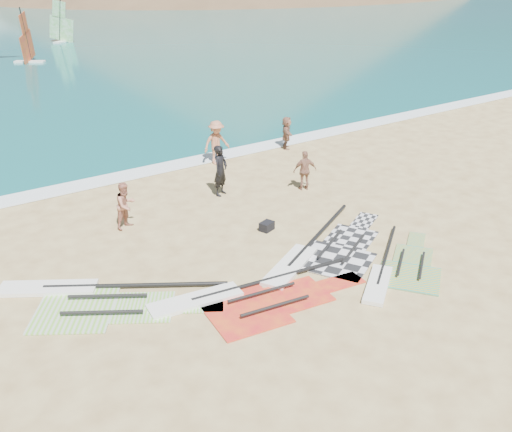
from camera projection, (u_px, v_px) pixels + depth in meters
ground at (350, 296)px, 15.54m from camera, size 300.00×300.00×0.00m
surf_line at (152, 171)px, 24.70m from camera, size 300.00×1.20×0.04m
rig_grey at (322, 252)px, 17.73m from camera, size 6.25×4.23×0.20m
rig_green at (90, 298)px, 15.35m from camera, size 5.53×4.78×0.20m
rig_orange at (397, 271)px, 16.66m from camera, size 4.72×3.65×0.19m
rig_red at (245, 299)px, 15.31m from camera, size 6.07×2.78×0.20m
gear_bag_near at (267, 226)px, 19.24m from camera, size 0.56×0.47×0.30m
person_wetsuit at (221, 171)px, 21.81m from camera, size 0.86×0.76×1.98m
beachgoer_left at (126, 205)px, 19.19m from camera, size 0.96×0.86×1.63m
beachgoer_mid at (216, 143)px, 25.18m from camera, size 1.27×0.73×1.96m
beachgoer_back at (305, 170)px, 22.39m from camera, size 1.01×0.72×1.60m
beachgoer_right at (286, 133)px, 27.34m from camera, size 1.18×1.46×1.56m
windsurfer_centre at (27, 47)px, 49.83m from camera, size 2.57×2.66×4.74m
windsurfer_right at (61, 29)px, 62.14m from camera, size 2.59×2.63×4.90m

